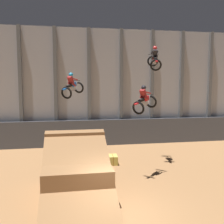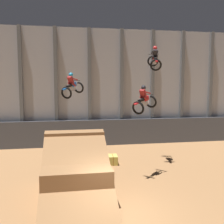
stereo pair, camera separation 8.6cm
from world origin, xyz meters
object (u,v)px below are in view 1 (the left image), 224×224
(rider_bike_right_air, at_px, (154,59))
(dirt_ramp, at_px, (77,174))
(hay_bale_trackside, at_px, (113,160))
(rider_bike_left_air, at_px, (72,86))
(rider_bike_center_air, at_px, (144,101))

(rider_bike_right_air, bearing_deg, dirt_ramp, -130.71)
(dirt_ramp, height_order, hay_bale_trackside, dirt_ramp)
(dirt_ramp, bearing_deg, hay_bale_trackside, 59.72)
(dirt_ramp, distance_m, rider_bike_left_air, 5.74)
(rider_bike_center_air, distance_m, rider_bike_right_air, 3.80)
(rider_bike_left_air, bearing_deg, dirt_ramp, -55.38)
(dirt_ramp, height_order, rider_bike_left_air, rider_bike_left_air)
(rider_bike_right_air, distance_m, hay_bale_trackside, 7.00)
(dirt_ramp, height_order, rider_bike_center_air, rider_bike_center_air)
(rider_bike_center_air, xyz_separation_m, hay_bale_trackside, (-1.30, 2.59, -3.99))
(rider_bike_right_air, relative_size, hay_bale_trackside, 2.01)
(rider_bike_left_air, distance_m, rider_bike_center_air, 4.57)
(dirt_ramp, relative_size, hay_bale_trackside, 5.49)
(dirt_ramp, xyz_separation_m, rider_bike_left_air, (-0.03, 4.08, 4.05))
(rider_bike_left_air, xyz_separation_m, hay_bale_trackside, (2.53, 0.20, -4.74))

